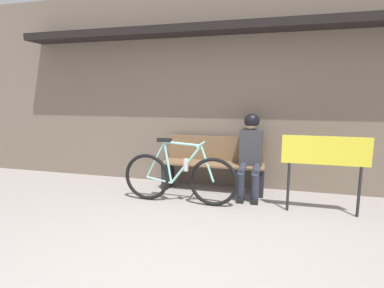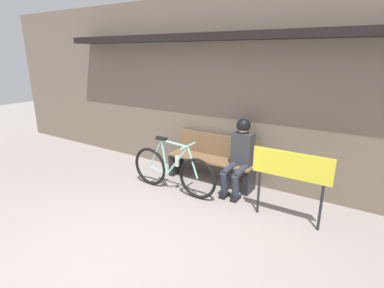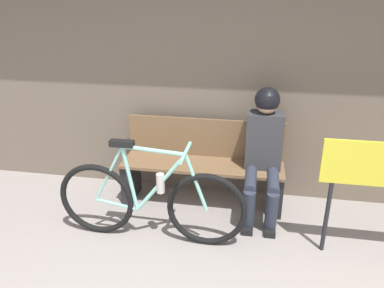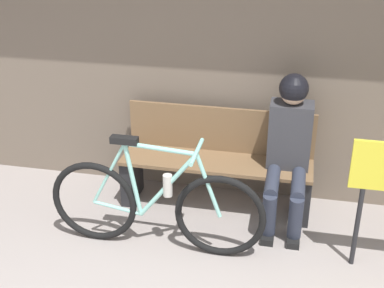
% 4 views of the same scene
% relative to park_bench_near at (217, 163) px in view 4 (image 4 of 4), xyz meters
% --- Properties ---
extents(storefront_wall, '(12.00, 0.56, 3.20)m').
position_rel_park_bench_near_xyz_m(storefront_wall, '(0.00, 0.30, 1.27)').
color(storefront_wall, '#756656').
rests_on(storefront_wall, ground_plane).
extents(park_bench_near, '(1.60, 0.42, 0.85)m').
position_rel_park_bench_near_xyz_m(park_bench_near, '(0.00, 0.00, 0.00)').
color(park_bench_near, brown).
rests_on(park_bench_near, ground_plane).
extents(bicycle, '(1.66, 0.40, 0.92)m').
position_rel_park_bench_near_xyz_m(bicycle, '(-0.34, -0.72, -0.03)').
color(bicycle, black).
rests_on(bicycle, ground_plane).
extents(person_seated, '(0.34, 0.65, 1.24)m').
position_rel_park_bench_near_xyz_m(person_seated, '(0.59, -0.12, 0.31)').
color(person_seated, '#2D3342').
rests_on(person_seated, ground_plane).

